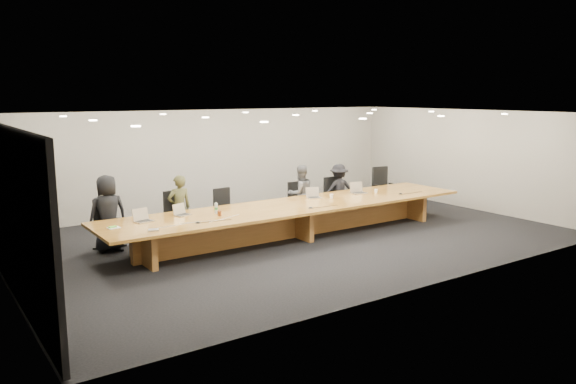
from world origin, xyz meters
name	(u,v)px	position (x,y,z in m)	size (l,w,h in m)	color
ground	(295,237)	(0.00, 0.00, 0.00)	(12.00, 12.00, 0.00)	black
back_wall	(214,159)	(0.00, 4.00, 1.40)	(12.00, 0.02, 2.80)	beige
left_wall_panel	(4,207)	(-5.94, 0.00, 1.37)	(0.08, 7.84, 2.74)	black
conference_table	(295,215)	(0.00, 0.00, 0.52)	(9.00, 1.80, 0.75)	brown
chair_far_left	(109,225)	(-3.84, 1.29, 0.55)	(0.56, 0.56, 1.10)	black
chair_left	(179,216)	(-2.34, 1.16, 0.57)	(0.58, 0.58, 1.14)	black
chair_mid_left	(227,210)	(-1.09, 1.25, 0.53)	(0.54, 0.54, 1.06)	black
chair_mid_right	(299,201)	(1.02, 1.27, 0.51)	(0.52, 0.52, 1.02)	black
chair_right	(335,196)	(2.17, 1.22, 0.53)	(0.54, 0.54, 1.06)	black
chair_far_right	(385,188)	(3.98, 1.23, 0.60)	(0.61, 0.61, 1.20)	black
person_a	(108,213)	(-3.86, 1.26, 0.80)	(0.78, 0.51, 1.60)	black
person_b	(179,208)	(-2.31, 1.18, 0.74)	(0.54, 0.35, 1.48)	#3C3C21
person_c	(300,194)	(0.97, 1.16, 0.73)	(0.71, 0.56, 1.47)	#535255
person_d	(339,190)	(2.29, 1.23, 0.70)	(0.90, 0.52, 1.39)	black
laptop_a	(144,215)	(-3.46, 0.28, 0.88)	(0.34, 0.25, 0.27)	#BAA88E
laptop_b	(183,210)	(-2.58, 0.39, 0.87)	(0.31, 0.23, 0.25)	#B8A98C
laptop_d	(314,193)	(0.84, 0.42, 0.88)	(0.33, 0.24, 0.26)	#C5B196
laptop_e	(359,188)	(2.17, 0.29, 0.90)	(0.37, 0.27, 0.29)	#C0AD93
water_bottle	(216,208)	(-1.92, 0.17, 0.86)	(0.07, 0.07, 0.22)	#B2C2BF
amber_mug	(219,213)	(-1.97, -0.07, 0.80)	(0.09, 0.09, 0.11)	#683112
paper_cup_near	(332,196)	(1.18, 0.16, 0.80)	(0.09, 0.09, 0.10)	silver
paper_cup_far	(376,191)	(2.57, 0.09, 0.80)	(0.08, 0.08, 0.10)	white
notepad	(114,228)	(-4.11, 0.09, 0.76)	(0.22, 0.17, 0.01)	white
lime_gadget	(113,227)	(-4.13, 0.10, 0.77)	(0.14, 0.08, 0.02)	#61C735
av_box	(153,230)	(-3.57, -0.53, 0.76)	(0.19, 0.14, 0.03)	#A2A2A7
mic_left	(198,222)	(-2.63, -0.43, 0.76)	(0.11, 0.11, 0.03)	black
mic_center	(311,208)	(0.05, -0.51, 0.77)	(0.12, 0.12, 0.03)	black
mic_right	(401,194)	(2.97, -0.38, 0.76)	(0.11, 0.11, 0.03)	black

